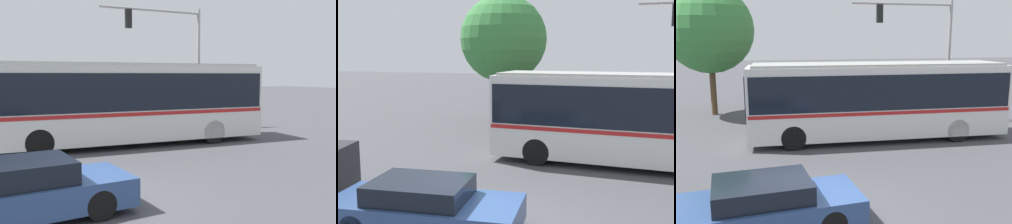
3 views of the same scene
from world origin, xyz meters
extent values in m
cube|color=silver|center=(3.73, 6.77, 1.76)|extent=(11.25, 2.94, 3.02)
cube|color=black|center=(3.73, 6.77, 2.24)|extent=(11.03, 2.97, 1.45)
cube|color=#B21E1E|center=(3.73, 6.77, 1.40)|extent=(11.14, 2.96, 0.14)
cube|color=black|center=(-1.87, 7.00, 2.12)|extent=(0.15, 2.11, 1.69)
cube|color=#959592|center=(3.73, 6.77, 3.32)|extent=(10.79, 2.72, 0.10)
cylinder|color=black|center=(-0.11, 5.84, 0.50)|extent=(1.01, 0.34, 1.00)
cylinder|color=black|center=(-0.02, 8.01, 0.50)|extent=(1.01, 0.34, 1.00)
cube|color=navy|center=(-1.28, -0.33, 0.47)|extent=(4.53, 2.22, 0.60)
cube|color=black|center=(-1.39, -0.34, 0.99)|extent=(2.33, 1.80, 0.44)
cylinder|color=black|center=(0.00, 0.59, 0.31)|extent=(0.64, 0.28, 0.63)
cylinder|color=black|center=(-2.66, 0.35, 0.31)|extent=(0.64, 0.28, 0.63)
cube|color=#286028|center=(3.00, 10.85, 0.57)|extent=(8.55, 1.55, 1.14)
cube|color=#CC3351|center=(3.00, 10.85, 1.48)|extent=(8.38, 1.48, 0.69)
cylinder|color=brown|center=(-3.97, 14.01, 1.56)|extent=(0.34, 0.34, 3.12)
sphere|color=#387F3D|center=(-3.97, 14.01, 4.91)|extent=(4.96, 4.96, 4.96)
camera|label=1|loc=(-1.93, -8.43, 2.90)|focal=41.84mm
camera|label=2|loc=(3.07, -8.08, 4.05)|focal=42.62mm
camera|label=3|loc=(-1.34, -8.60, 4.40)|focal=39.77mm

